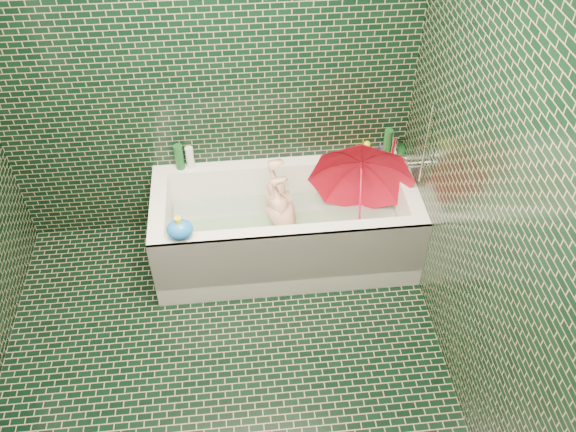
{
  "coord_description": "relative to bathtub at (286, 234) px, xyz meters",
  "views": [
    {
      "loc": [
        0.17,
        -1.83,
        3.13
      ],
      "look_at": [
        0.45,
        0.82,
        0.55
      ],
      "focal_mm": 38.0,
      "sensor_mm": 36.0,
      "label": 1
    }
  ],
  "objects": [
    {
      "name": "faucet",
      "position": [
        0.81,
        0.01,
        0.56
      ],
      "size": [
        0.18,
        0.19,
        0.55
      ],
      "color": "silver",
      "rests_on": "wall_right"
    },
    {
      "name": "bottle_right_pump",
      "position": [
        0.76,
        0.32,
        0.42
      ],
      "size": [
        0.06,
        0.06,
        0.17
      ],
      "primitive_type": "cylinder",
      "rotation": [
        0.0,
        0.0,
        0.2
      ],
      "color": "silver",
      "rests_on": "bathtub"
    },
    {
      "name": "bottle_right_tall",
      "position": [
        0.72,
        0.33,
        0.45
      ],
      "size": [
        0.07,
        0.07,
        0.22
      ],
      "primitive_type": "cylinder",
      "rotation": [
        0.0,
        0.0,
        -0.35
      ],
      "color": "#154A1F",
      "rests_on": "bathtub"
    },
    {
      "name": "bottle_left_short",
      "position": [
        -0.6,
        0.36,
        0.42
      ],
      "size": [
        0.06,
        0.06,
        0.16
      ],
      "primitive_type": "cylinder",
      "rotation": [
        0.0,
        0.0,
        0.18
      ],
      "color": "white",
      "rests_on": "bathtub"
    },
    {
      "name": "bath_mat",
      "position": [
        0.0,
        0.02,
        -0.06
      ],
      "size": [
        1.35,
        0.47,
        0.01
      ],
      "primitive_type": "cube",
      "color": "#56C928",
      "rests_on": "bathtub"
    },
    {
      "name": "bottle_left_tall",
      "position": [
        -0.66,
        0.35,
        0.43
      ],
      "size": [
        0.06,
        0.06,
        0.18
      ],
      "primitive_type": "cylinder",
      "rotation": [
        0.0,
        0.0,
        0.05
      ],
      "color": "#154A1F",
      "rests_on": "bathtub"
    },
    {
      "name": "soap_bottle_a",
      "position": [
        0.8,
        0.35,
        0.34
      ],
      "size": [
        0.1,
        0.1,
        0.23
      ],
      "primitive_type": "imported",
      "rotation": [
        0.0,
        0.0,
        -0.12
      ],
      "color": "white",
      "rests_on": "bathtub"
    },
    {
      "name": "wall_right",
      "position": [
        0.85,
        -1.01,
        1.04
      ],
      "size": [
        0.0,
        2.8,
        2.8
      ],
      "primitive_type": "plane",
      "rotation": [
        1.57,
        0.0,
        -1.57
      ],
      "color": "black",
      "rests_on": "floor"
    },
    {
      "name": "water",
      "position": [
        0.0,
        0.02,
        0.09
      ],
      "size": [
        1.48,
        0.53,
        0.0
      ],
      "primitive_type": "cube",
      "color": "silver",
      "rests_on": "bathtub"
    },
    {
      "name": "floor",
      "position": [
        -0.45,
        -1.01,
        -0.21
      ],
      "size": [
        2.8,
        2.8,
        0.0
      ],
      "primitive_type": "plane",
      "color": "black",
      "rests_on": "ground"
    },
    {
      "name": "wall_back",
      "position": [
        -0.45,
        0.39,
        1.04
      ],
      "size": [
        2.8,
        0.0,
        2.8
      ],
      "primitive_type": "plane",
      "rotation": [
        1.57,
        0.0,
        0.0
      ],
      "color": "black",
      "rests_on": "floor"
    },
    {
      "name": "bathtub",
      "position": [
        0.0,
        0.0,
        0.0
      ],
      "size": [
        1.7,
        0.75,
        0.55
      ],
      "color": "white",
      "rests_on": "floor"
    },
    {
      "name": "child",
      "position": [
        0.0,
        -0.01,
        0.1
      ],
      "size": [
        0.96,
        0.39,
        0.34
      ],
      "primitive_type": "imported",
      "rotation": [
        -1.43,
        0.0,
        -1.62
      ],
      "color": "#DDA58A",
      "rests_on": "bathtub"
    },
    {
      "name": "soap_bottle_b",
      "position": [
        0.75,
        0.32,
        0.34
      ],
      "size": [
        0.11,
        0.11,
        0.21
      ],
      "primitive_type": "imported",
      "rotation": [
        0.0,
        0.0,
        0.13
      ],
      "color": "#3D1E71",
      "rests_on": "bathtub"
    },
    {
      "name": "umbrella",
      "position": [
        0.47,
        -0.05,
        0.37
      ],
      "size": [
        0.94,
        0.83,
        0.89
      ],
      "primitive_type": "imported",
      "rotation": [
        0.21,
        -0.45,
        -0.3
      ],
      "color": "red",
      "rests_on": "bathtub"
    },
    {
      "name": "bath_toy",
      "position": [
        -0.65,
        -0.3,
        0.41
      ],
      "size": [
        0.19,
        0.17,
        0.16
      ],
      "rotation": [
        0.0,
        0.0,
        -0.33
      ],
      "color": "blue",
      "rests_on": "bathtub"
    },
    {
      "name": "soap_bottle_c",
      "position": [
        0.79,
        0.33,
        0.34
      ],
      "size": [
        0.17,
        0.17,
        0.18
      ],
      "primitive_type": "imported",
      "rotation": [
        0.0,
        0.0,
        -0.24
      ],
      "color": "#154A1F",
      "rests_on": "bathtub"
    },
    {
      "name": "rubber_duck",
      "position": [
        0.56,
        0.36,
        0.38
      ],
      "size": [
        0.13,
        0.1,
        0.1
      ],
      "rotation": [
        0.0,
        0.0,
        0.31
      ],
      "color": "yellow",
      "rests_on": "bathtub"
    }
  ]
}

